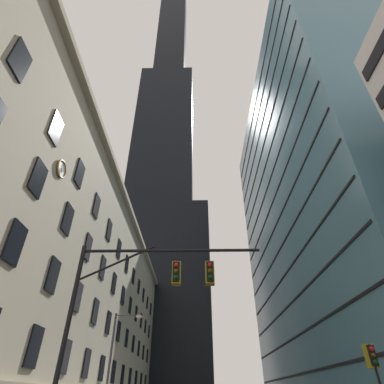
% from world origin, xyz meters
% --- Properties ---
extents(station_building, '(15.12, 71.92, 23.98)m').
position_xyz_m(station_building, '(-18.22, 29.96, 11.97)').
color(station_building, '#B2A88E').
rests_on(station_building, ground).
extents(dark_skyscraper, '(28.95, 28.95, 223.41)m').
position_xyz_m(dark_skyscraper, '(-12.80, 72.07, 65.47)').
color(dark_skyscraper, black).
rests_on(dark_skyscraper, ground).
extents(glass_office_midrise, '(19.95, 49.00, 56.43)m').
position_xyz_m(glass_office_midrise, '(20.92, 31.86, 28.21)').
color(glass_office_midrise, teal).
rests_on(glass_office_midrise, ground).
extents(traffic_signal_mast, '(8.51, 0.63, 7.41)m').
position_xyz_m(traffic_signal_mast, '(-3.65, 2.09, 5.43)').
color(traffic_signal_mast, black).
rests_on(traffic_signal_mast, sidewalk_left).
extents(traffic_light_near_right, '(0.40, 0.63, 3.58)m').
position_xyz_m(traffic_light_near_right, '(6.87, 5.33, 3.01)').
color(traffic_light_near_right, black).
rests_on(traffic_light_near_right, sidewalk_right).
extents(street_lamppost, '(2.28, 0.32, 7.12)m').
position_xyz_m(street_lamppost, '(-7.77, 14.62, 4.42)').
color(street_lamppost, '#47474C').
rests_on(street_lamppost, sidewalk_left).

